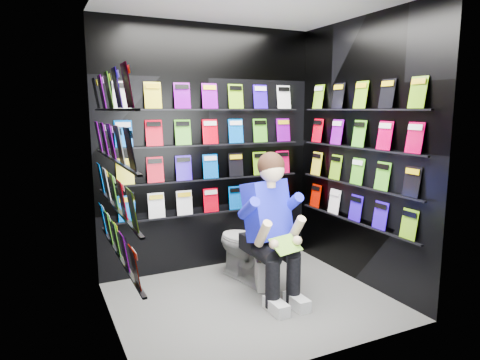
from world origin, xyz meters
name	(u,v)px	position (x,y,z in m)	size (l,w,h in m)	color
floor	(251,301)	(0.00, 0.00, 0.00)	(2.40, 2.40, 0.00)	slate
ceiling	(253,0)	(0.00, 0.00, 2.60)	(2.40, 2.40, 0.00)	white
wall_back	(209,149)	(0.00, 1.00, 1.30)	(2.40, 0.04, 2.60)	black
wall_front	(322,175)	(0.00, -1.00, 1.30)	(2.40, 0.04, 2.60)	black
wall_left	(108,167)	(-1.20, 0.00, 1.30)	(0.04, 2.00, 2.60)	black
wall_right	(361,153)	(1.20, 0.00, 1.30)	(0.04, 2.00, 2.60)	black
comics_back	(210,149)	(0.00, 0.97, 1.31)	(2.10, 0.06, 1.37)	orange
comics_left	(112,166)	(-1.17, 0.00, 1.31)	(0.06, 1.70, 1.37)	orange
comics_right	(358,153)	(1.17, 0.00, 1.31)	(0.06, 1.70, 1.37)	orange
toilet	(247,245)	(0.20, 0.47, 0.37)	(0.42, 0.75, 0.73)	silver
longbox	(265,272)	(0.29, 0.26, 0.14)	(0.20, 0.37, 0.28)	white
longbox_lid	(265,257)	(0.29, 0.26, 0.29)	(0.22, 0.39, 0.03)	white
reader	(266,212)	(0.20, 0.09, 0.79)	(0.55, 0.81, 1.48)	#1B1DEC
held_comic	(286,245)	(0.20, -0.26, 0.58)	(0.28, 0.01, 0.19)	#299953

